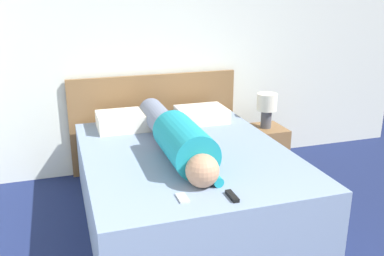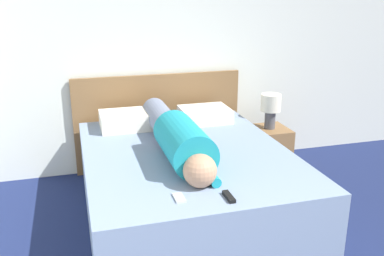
{
  "view_description": "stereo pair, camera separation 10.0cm",
  "coord_description": "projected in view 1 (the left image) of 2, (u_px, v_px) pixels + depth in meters",
  "views": [
    {
      "loc": [
        -1.1,
        -0.47,
        1.86
      ],
      "look_at": [
        -0.15,
        2.49,
        0.84
      ],
      "focal_mm": 40.0,
      "sensor_mm": 36.0,
      "label": 1
    },
    {
      "loc": [
        -1.01,
        -0.5,
        1.86
      ],
      "look_at": [
        -0.15,
        2.49,
        0.84
      ],
      "focal_mm": 40.0,
      "sensor_mm": 36.0,
      "label": 2
    }
  ],
  "objects": [
    {
      "name": "tv_remote",
      "position": [
        232.0,
        196.0,
        2.72
      ],
      "size": [
        0.04,
        0.15,
        0.02
      ],
      "color": "black",
      "rests_on": "bed"
    },
    {
      "name": "wall_back",
      "position": [
        166.0,
        46.0,
        4.4
      ],
      "size": [
        5.76,
        0.06,
        2.6
      ],
      "color": "silver",
      "rests_on": "ground_plane"
    },
    {
      "name": "pillow_near_headboard",
      "position": [
        124.0,
        121.0,
        4.05
      ],
      "size": [
        0.51,
        0.39,
        0.15
      ],
      "color": "silver",
      "rests_on": "bed"
    },
    {
      "name": "table_lamp",
      "position": [
        267.0,
        106.0,
        4.39
      ],
      "size": [
        0.21,
        0.21,
        0.36
      ],
      "color": "#4C4C51",
      "rests_on": "nightstand"
    },
    {
      "name": "cell_phone",
      "position": [
        182.0,
        198.0,
        2.71
      ],
      "size": [
        0.06,
        0.13,
        0.01
      ],
      "color": "#B2B7BC",
      "rests_on": "bed"
    },
    {
      "name": "person_lying",
      "position": [
        177.0,
        137.0,
        3.4
      ],
      "size": [
        0.33,
        1.69,
        0.33
      ],
      "color": "tan",
      "rests_on": "bed"
    },
    {
      "name": "bed",
      "position": [
        186.0,
        184.0,
        3.59
      ],
      "size": [
        1.65,
        2.08,
        0.59
      ],
      "color": "#7589A8",
      "rests_on": "ground_plane"
    },
    {
      "name": "pillow_second",
      "position": [
        202.0,
        114.0,
        4.28
      ],
      "size": [
        0.48,
        0.39,
        0.14
      ],
      "color": "silver",
      "rests_on": "bed"
    },
    {
      "name": "headboard",
      "position": [
        155.0,
        122.0,
        4.54
      ],
      "size": [
        1.77,
        0.04,
        1.02
      ],
      "color": "brown",
      "rests_on": "ground_plane"
    },
    {
      "name": "nightstand",
      "position": [
        264.0,
        149.0,
        4.54
      ],
      "size": [
        0.39,
        0.4,
        0.48
      ],
      "color": "brown",
      "rests_on": "ground_plane"
    }
  ]
}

